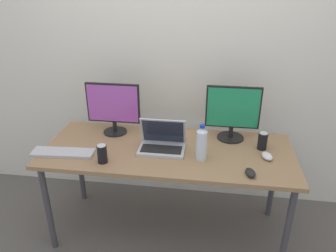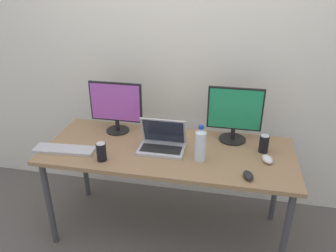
% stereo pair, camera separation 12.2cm
% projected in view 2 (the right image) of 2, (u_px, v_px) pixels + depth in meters
% --- Properties ---
extents(ground_plane, '(16.00, 16.00, 0.00)m').
position_uv_depth(ground_plane, '(168.00, 229.00, 2.63)').
color(ground_plane, '#5B5651').
extents(wall_back, '(7.00, 0.08, 2.60)m').
position_uv_depth(wall_back, '(183.00, 52.00, 2.60)').
color(wall_back, silver).
rests_on(wall_back, ground).
extents(work_desk, '(1.76, 0.71, 0.74)m').
position_uv_depth(work_desk, '(168.00, 157.00, 2.34)').
color(work_desk, '#424247').
rests_on(work_desk, ground).
extents(monitor_left, '(0.41, 0.18, 0.40)m').
position_uv_depth(monitor_left, '(116.00, 106.00, 2.49)').
color(monitor_left, black).
rests_on(monitor_left, work_desk).
extents(monitor_center, '(0.39, 0.20, 0.41)m').
position_uv_depth(monitor_center, '(235.00, 113.00, 2.35)').
color(monitor_center, black).
rests_on(monitor_center, work_desk).
extents(laptop_silver, '(0.32, 0.22, 0.22)m').
position_uv_depth(laptop_silver, '(162.00, 142.00, 2.30)').
color(laptop_silver, '#B7B7BC').
rests_on(laptop_silver, work_desk).
extents(keyboard_main, '(0.43, 0.15, 0.02)m').
position_uv_depth(keyboard_main, '(64.00, 149.00, 2.29)').
color(keyboard_main, '#B2B2B7').
rests_on(keyboard_main, work_desk).
extents(mouse_by_keyboard, '(0.08, 0.11, 0.04)m').
position_uv_depth(mouse_by_keyboard, '(248.00, 175.00, 1.98)').
color(mouse_by_keyboard, black).
rests_on(mouse_by_keyboard, work_desk).
extents(mouse_by_laptop, '(0.09, 0.12, 0.04)m').
position_uv_depth(mouse_by_laptop, '(267.00, 159.00, 2.15)').
color(mouse_by_laptop, silver).
rests_on(mouse_by_laptop, work_desk).
extents(water_bottle, '(0.07, 0.07, 0.25)m').
position_uv_depth(water_bottle, '(200.00, 144.00, 2.14)').
color(water_bottle, silver).
rests_on(water_bottle, work_desk).
extents(soda_can_near_keyboard, '(0.07, 0.07, 0.13)m').
position_uv_depth(soda_can_near_keyboard, '(101.00, 152.00, 2.16)').
color(soda_can_near_keyboard, black).
rests_on(soda_can_near_keyboard, work_desk).
extents(soda_can_by_laptop, '(0.07, 0.07, 0.13)m').
position_uv_depth(soda_can_by_laptop, '(264.00, 144.00, 2.26)').
color(soda_can_by_laptop, black).
rests_on(soda_can_by_laptop, work_desk).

